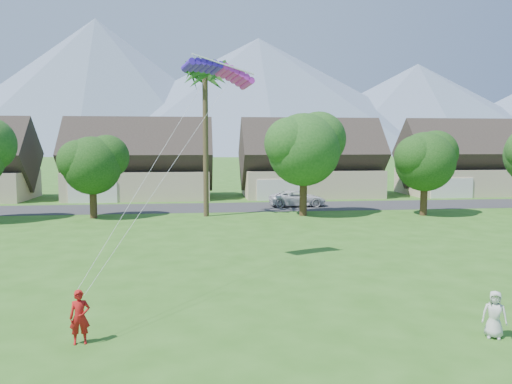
{
  "coord_description": "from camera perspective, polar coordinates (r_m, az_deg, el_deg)",
  "views": [
    {
      "loc": [
        -2.55,
        -12.33,
        6.02
      ],
      "look_at": [
        0.0,
        10.0,
        3.8
      ],
      "focal_mm": 35.0,
      "sensor_mm": 36.0,
      "label": 1
    }
  ],
  "objects": [
    {
      "name": "ground",
      "position": [
        13.95,
        4.97,
        -19.94
      ],
      "size": [
        500.0,
        500.0,
        0.0
      ],
      "primitive_type": "plane",
      "color": "#2D6019",
      "rests_on": "ground"
    },
    {
      "name": "street",
      "position": [
        46.79,
        -3.34,
        -1.75
      ],
      "size": [
        90.0,
        7.0,
        0.01
      ],
      "primitive_type": "cube",
      "color": "#2D2D30",
      "rests_on": "ground"
    },
    {
      "name": "kite_flyer",
      "position": [
        16.26,
        -19.5,
        -13.33
      ],
      "size": [
        0.65,
        0.48,
        1.65
      ],
      "primitive_type": "imported",
      "rotation": [
        0.0,
        0.0,
        0.15
      ],
      "color": "#AE1513",
      "rests_on": "ground"
    },
    {
      "name": "watcher",
      "position": [
        17.48,
        25.6,
        -12.51
      ],
      "size": [
        0.86,
        0.75,
        1.48
      ],
      "primitive_type": "imported",
      "rotation": [
        0.0,
        0.0,
        -0.46
      ],
      "color": "silver",
      "rests_on": "ground"
    },
    {
      "name": "parked_car",
      "position": [
        47.54,
        4.75,
        -0.74
      ],
      "size": [
        5.43,
        2.61,
        1.49
      ],
      "primitive_type": "imported",
      "rotation": [
        0.0,
        0.0,
        1.59
      ],
      "color": "silver",
      "rests_on": "ground"
    },
    {
      "name": "mountain_ridge",
      "position": [
        273.61,
        -3.86,
        10.47
      ],
      "size": [
        540.0,
        240.0,
        70.0
      ],
      "color": "slate",
      "rests_on": "ground"
    },
    {
      "name": "houses_row",
      "position": [
        55.46,
        -3.37,
        2.97
      ],
      "size": [
        72.75,
        8.19,
        8.86
      ],
      "color": "beige",
      "rests_on": "ground"
    },
    {
      "name": "tree_row",
      "position": [
        40.28,
        -4.53,
        4.02
      ],
      "size": [
        62.27,
        6.67,
        8.45
      ],
      "color": "#47301C",
      "rests_on": "ground"
    },
    {
      "name": "fan_palm",
      "position": [
        41.24,
        -5.86,
        13.67
      ],
      "size": [
        3.0,
        3.0,
        13.8
      ],
      "color": "#4C3D26",
      "rests_on": "ground"
    },
    {
      "name": "parafoil_kite",
      "position": [
        24.78,
        -4.23,
        13.84
      ],
      "size": [
        3.64,
        1.54,
        0.5
      ],
      "rotation": [
        0.0,
        0.0,
        0.36
      ],
      "color": "#3F1ACA",
      "rests_on": "ground"
    }
  ]
}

